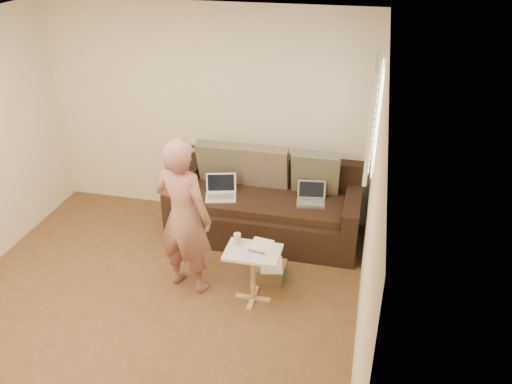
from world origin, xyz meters
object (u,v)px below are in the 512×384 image
laptop_white (221,198)px  person (184,217)px  side_table (253,275)px  striped_box (271,272)px  drinking_glass (237,239)px  laptop_silver (311,204)px  sofa (265,204)px

laptop_white → person: person is taller
side_table → striped_box: 0.43m
drinking_glass → person: bearing=-178.9°
laptop_silver → person: bearing=-143.8°
drinking_glass → striped_box: bearing=44.7°
side_table → drinking_glass: drinking_glass is taller
laptop_white → side_table: (0.63, -1.05, -0.23)m
drinking_glass → laptop_white: bearing=115.3°
drinking_glass → striped_box: 0.69m
laptop_silver → striped_box: 0.94m
laptop_silver → side_table: 1.24m
laptop_white → side_table: laptop_white is taller
sofa → laptop_silver: bearing=-4.6°
laptop_silver → side_table: laptop_silver is taller
sofa → person: person is taller
sofa → side_table: 1.20m
person → striped_box: size_ratio=5.71×
side_table → drinking_glass: 0.40m
laptop_white → drinking_glass: drinking_glass is taller
laptop_silver → striped_box: bearing=-118.3°
side_table → striped_box: side_table is taller
laptop_white → striped_box: laptop_white is taller
side_table → striped_box: size_ratio=2.02×
sofa → laptop_white: size_ratio=6.27×
striped_box → laptop_white: bearing=137.4°
drinking_glass → sofa: bearing=88.2°
person → sofa: bearing=-103.2°
laptop_white → person: 1.03m
person → laptop_silver: bearing=-122.2°
sofa → laptop_silver: sofa is taller
striped_box → sofa: bearing=106.9°
person → striped_box: (0.82, 0.29, -0.74)m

